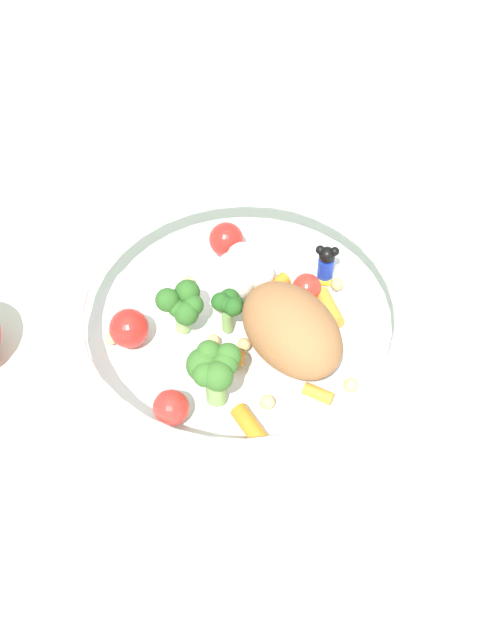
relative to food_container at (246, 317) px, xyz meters
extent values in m
plane|color=silver|center=(0.00, 0.01, -0.03)|extent=(2.40, 2.40, 0.00)
cylinder|color=white|center=(0.00, 0.00, -0.03)|extent=(0.25, 0.25, 0.01)
torus|color=white|center=(0.00, 0.00, 0.01)|extent=(0.26, 0.26, 0.01)
ellipsoid|color=#9E663D|center=(0.00, 0.04, 0.01)|extent=(0.09, 0.11, 0.06)
cylinder|color=#7FAD5B|center=(0.00, -0.02, -0.01)|extent=(0.01, 0.01, 0.02)
sphere|color=#23561E|center=(0.01, -0.01, 0.01)|extent=(0.01, 0.01, 0.01)
sphere|color=#23561E|center=(0.00, -0.01, 0.01)|extent=(0.02, 0.02, 0.02)
sphere|color=#23561E|center=(0.00, -0.01, 0.00)|extent=(0.01, 0.01, 0.01)
sphere|color=#23561E|center=(-0.01, -0.02, 0.00)|extent=(0.02, 0.02, 0.02)
sphere|color=#23561E|center=(0.00, -0.02, 0.01)|extent=(0.02, 0.02, 0.02)
cylinder|color=#7FAD5B|center=(0.06, 0.01, -0.01)|extent=(0.02, 0.02, 0.03)
sphere|color=#386B28|center=(0.08, 0.01, 0.02)|extent=(0.02, 0.02, 0.02)
sphere|color=#386B28|center=(0.07, 0.02, 0.02)|extent=(0.02, 0.02, 0.02)
sphere|color=#386B28|center=(0.06, 0.02, 0.02)|extent=(0.02, 0.02, 0.02)
sphere|color=#386B28|center=(0.05, 0.02, 0.02)|extent=(0.02, 0.02, 0.02)
sphere|color=#386B28|center=(0.06, 0.01, 0.02)|extent=(0.02, 0.02, 0.02)
sphere|color=#386B28|center=(0.06, 0.00, 0.03)|extent=(0.02, 0.02, 0.02)
sphere|color=#386B28|center=(0.07, 0.01, 0.02)|extent=(0.03, 0.03, 0.03)
cylinder|color=#8EB766|center=(0.02, -0.05, -0.01)|extent=(0.01, 0.01, 0.02)
sphere|color=#2D6023|center=(0.03, -0.05, 0.01)|extent=(0.01, 0.01, 0.01)
sphere|color=#2D6023|center=(0.03, -0.04, 0.01)|extent=(0.02, 0.02, 0.02)
sphere|color=#2D6023|center=(0.02, -0.04, 0.01)|extent=(0.02, 0.02, 0.02)
sphere|color=#2D6023|center=(0.01, -0.05, 0.01)|extent=(0.02, 0.02, 0.02)
sphere|color=#2D6023|center=(0.02, -0.05, 0.01)|extent=(0.02, 0.02, 0.02)
sphere|color=#2D6023|center=(0.03, -0.05, 0.01)|extent=(0.02, 0.02, 0.02)
sphere|color=white|center=(-0.03, -0.03, -0.01)|extent=(0.03, 0.03, 0.03)
sphere|color=white|center=(-0.04, -0.02, 0.00)|extent=(0.02, 0.02, 0.02)
sphere|color=white|center=(-0.05, -0.02, 0.00)|extent=(0.03, 0.03, 0.03)
sphere|color=white|center=(-0.05, -0.03, -0.01)|extent=(0.03, 0.03, 0.03)
sphere|color=white|center=(-0.06, -0.04, 0.00)|extent=(0.03, 0.03, 0.03)
sphere|color=white|center=(-0.05, -0.03, -0.01)|extent=(0.03, 0.03, 0.03)
sphere|color=white|center=(-0.04, -0.04, 0.00)|extent=(0.03, 0.03, 0.03)
cube|color=yellow|center=(-0.09, 0.02, -0.02)|extent=(0.02, 0.02, 0.00)
cylinder|color=#1933B2|center=(-0.09, 0.02, -0.01)|extent=(0.02, 0.02, 0.02)
sphere|color=black|center=(-0.09, 0.02, 0.01)|extent=(0.01, 0.01, 0.01)
sphere|color=black|center=(-0.09, 0.03, 0.01)|extent=(0.01, 0.01, 0.01)
sphere|color=black|center=(-0.09, 0.02, 0.01)|extent=(0.01, 0.01, 0.01)
cylinder|color=orange|center=(0.02, 0.08, -0.02)|extent=(0.01, 0.02, 0.01)
cylinder|color=orange|center=(0.07, 0.05, -0.01)|extent=(0.03, 0.04, 0.01)
cylinder|color=orange|center=(0.03, 0.00, -0.02)|extent=(0.02, 0.03, 0.01)
cylinder|color=orange|center=(-0.05, 0.00, -0.01)|extent=(0.03, 0.02, 0.01)
cylinder|color=orange|center=(-0.05, 0.05, -0.01)|extent=(0.03, 0.04, 0.01)
sphere|color=red|center=(-0.07, -0.06, -0.01)|extent=(0.03, 0.03, 0.03)
sphere|color=red|center=(0.10, 0.00, -0.01)|extent=(0.03, 0.03, 0.03)
sphere|color=red|center=(-0.06, 0.02, -0.01)|extent=(0.02, 0.02, 0.02)
sphere|color=red|center=(0.05, -0.07, -0.01)|extent=(0.03, 0.03, 0.03)
sphere|color=#D1B775|center=(0.06, -0.08, -0.02)|extent=(0.01, 0.01, 0.01)
sphere|color=tan|center=(-0.08, 0.04, -0.02)|extent=(0.01, 0.01, 0.01)
sphere|color=#D1B775|center=(-0.05, 0.01, -0.02)|extent=(0.01, 0.01, 0.01)
sphere|color=tan|center=(-0.04, 0.03, -0.02)|extent=(0.01, 0.01, 0.01)
sphere|color=#D1B775|center=(-0.02, -0.07, -0.02)|extent=(0.01, 0.01, 0.01)
sphere|color=#D1B775|center=(0.01, -0.07, -0.02)|extent=(0.01, 0.01, 0.01)
sphere|color=tan|center=(-0.04, 0.01, -0.02)|extent=(0.01, 0.01, 0.01)
sphere|color=#D1B775|center=(0.05, 0.05, -0.02)|extent=(0.01, 0.01, 0.01)
sphere|color=tan|center=(-0.01, -0.03, -0.02)|extent=(0.01, 0.01, 0.01)
sphere|color=tan|center=(0.01, 0.01, -0.02)|extent=(0.01, 0.01, 0.01)
sphere|color=tan|center=(0.02, -0.02, -0.02)|extent=(0.01, 0.01, 0.01)
sphere|color=#D1B775|center=(-0.02, 0.00, -0.02)|extent=(0.01, 0.01, 0.01)
sphere|color=#D1B775|center=(0.01, 0.10, -0.02)|extent=(0.01, 0.01, 0.01)
cube|color=silver|center=(-0.20, 0.10, -0.03)|extent=(0.18, 0.19, 0.01)
camera|label=1|loc=(0.35, 0.22, 0.49)|focal=46.75mm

